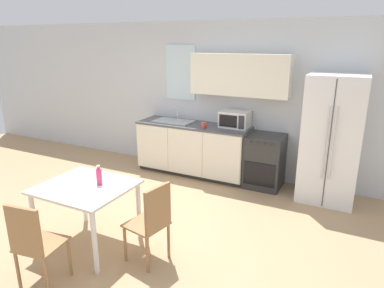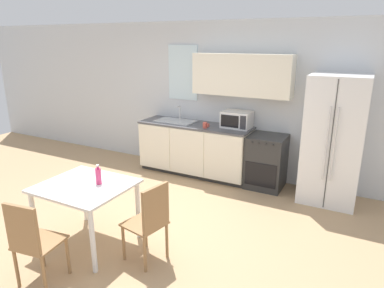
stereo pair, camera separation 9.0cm
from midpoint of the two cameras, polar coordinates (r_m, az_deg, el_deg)
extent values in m
plane|color=tan|center=(4.71, -7.91, -13.42)|extent=(12.00, 12.00, 0.00)
cube|color=silver|center=(6.23, 4.47, 7.45)|extent=(12.00, 0.06, 2.70)
cube|color=silver|center=(6.43, -1.09, 11.81)|extent=(0.59, 0.04, 0.99)
cube|color=silver|center=(5.81, 8.74, 11.32)|extent=(1.67, 0.32, 0.68)
cube|color=#333333|center=(6.41, 1.02, -4.40)|extent=(2.04, 0.57, 0.08)
cube|color=silver|center=(6.23, 0.92, -0.61)|extent=(2.04, 0.63, 0.83)
cube|color=silver|center=(6.30, -5.93, -0.52)|extent=(0.66, 0.01, 0.81)
cube|color=silver|center=(5.96, -0.49, -1.43)|extent=(0.66, 0.01, 0.81)
cube|color=silver|center=(5.69, 5.54, -2.43)|extent=(0.66, 0.01, 0.81)
cube|color=#4C4C51|center=(6.12, 0.94, 3.21)|extent=(2.06, 0.65, 0.03)
cube|color=#2D2D2D|center=(5.82, 12.70, -2.87)|extent=(0.59, 0.60, 0.88)
cube|color=black|center=(5.59, 11.77, -5.09)|extent=(0.51, 0.01, 0.39)
cylinder|color=#262626|center=(5.46, 10.41, 0.28)|extent=(0.03, 0.02, 0.03)
cylinder|color=#262626|center=(5.43, 11.48, 0.13)|extent=(0.03, 0.02, 0.03)
cylinder|color=#262626|center=(5.40, 12.68, -0.04)|extent=(0.03, 0.02, 0.03)
cylinder|color=#262626|center=(5.37, 13.77, -0.20)|extent=(0.03, 0.02, 0.03)
cube|color=white|center=(5.46, 22.94, 0.55)|extent=(0.81, 0.70, 1.91)
cube|color=#3F3F3F|center=(5.12, 22.54, -0.43)|extent=(0.01, 0.01, 1.85)
cylinder|color=silver|center=(5.09, 22.00, -0.02)|extent=(0.02, 0.02, 1.05)
cylinder|color=silver|center=(5.08, 23.11, -0.17)|extent=(0.02, 0.02, 1.05)
cube|color=#B7BABC|center=(6.30, -2.39, 3.84)|extent=(0.71, 0.42, 0.02)
cylinder|color=silver|center=(6.42, -1.64, 5.31)|extent=(0.02, 0.02, 0.25)
cylinder|color=silver|center=(6.34, -1.96, 6.23)|extent=(0.02, 0.14, 0.02)
cube|color=silver|center=(5.89, 7.90, 4.08)|extent=(0.49, 0.35, 0.28)
cube|color=black|center=(5.75, 6.73, 3.79)|extent=(0.31, 0.01, 0.20)
cube|color=#2D2D33|center=(5.67, 8.93, 3.52)|extent=(0.10, 0.01, 0.22)
cylinder|color=#BF4C3F|center=(5.82, 2.63, 3.16)|extent=(0.08, 0.08, 0.10)
torus|color=#BF4C3F|center=(5.80, 3.18, 3.13)|extent=(0.02, 0.07, 0.07)
cube|color=white|center=(4.17, -16.82, -6.69)|extent=(1.02, 0.90, 0.03)
cylinder|color=white|center=(4.42, -24.24, -11.63)|extent=(0.06, 0.06, 0.73)
cylinder|color=white|center=(3.82, -15.54, -15.38)|extent=(0.06, 0.06, 0.73)
cylinder|color=white|center=(4.87, -17.03, -8.15)|extent=(0.06, 0.06, 0.73)
cylinder|color=white|center=(4.33, -8.39, -10.81)|extent=(0.06, 0.06, 0.73)
cube|color=#997047|center=(3.83, -23.37, -14.82)|extent=(0.45, 0.45, 0.02)
cube|color=#997047|center=(3.61, -25.82, -12.67)|extent=(0.37, 0.09, 0.48)
cylinder|color=#997047|center=(4.16, -23.16, -15.82)|extent=(0.03, 0.03, 0.43)
cylinder|color=#997047|center=(3.96, -19.35, -17.15)|extent=(0.03, 0.03, 0.43)
cylinder|color=#997047|center=(3.96, -26.60, -18.02)|extent=(0.03, 0.03, 0.43)
cylinder|color=#997047|center=(3.75, -22.76, -19.61)|extent=(0.03, 0.03, 0.43)
cube|color=#997047|center=(3.88, -7.24, -13.03)|extent=(0.47, 0.47, 0.02)
cube|color=#997047|center=(3.65, -5.36, -10.55)|extent=(0.10, 0.37, 0.48)
cylinder|color=#997047|center=(4.01, -10.69, -15.89)|extent=(0.03, 0.03, 0.43)
cylinder|color=#997047|center=(4.20, -7.09, -14.06)|extent=(0.03, 0.03, 0.43)
cylinder|color=#997047|center=(3.80, -7.15, -17.78)|extent=(0.03, 0.03, 0.43)
cylinder|color=#997047|center=(4.00, -3.54, -15.71)|extent=(0.03, 0.03, 0.43)
cylinder|color=#DB386B|center=(4.11, -14.73, -5.23)|extent=(0.07, 0.07, 0.19)
cylinder|color=#DB386B|center=(4.07, -14.84, -3.79)|extent=(0.03, 0.03, 0.03)
cylinder|color=white|center=(4.06, -14.87, -3.47)|extent=(0.03, 0.03, 0.02)
camera|label=1|loc=(0.04, -89.43, 0.17)|focal=32.00mm
camera|label=2|loc=(0.04, 90.57, -0.17)|focal=32.00mm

